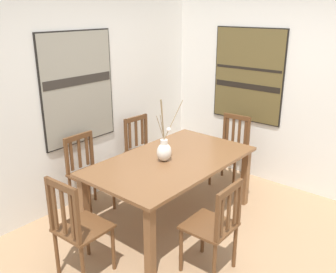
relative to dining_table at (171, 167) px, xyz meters
The scene contains 12 objects.
ground_plane 0.92m from the dining_table, 100.20° to the right, with size 6.40×6.40×0.03m, color #A37F5B.
wall_back 1.43m from the dining_table, 95.07° to the left, with size 6.40×0.12×2.70m, color silver.
wall_side 1.98m from the dining_table, 19.33° to the right, with size 0.12×6.40×2.70m, color silver.
dining_table is the anchor object (origin of this frame).
centerpiece_vase 0.23m from the dining_table, 155.82° to the left, with size 0.26×0.22×0.71m.
chair_0 1.30m from the dining_table, ahead, with size 0.45×0.45×0.95m.
chair_1 0.99m from the dining_table, 117.31° to the right, with size 0.43×0.43×0.92m.
chair_2 1.03m from the dining_table, 116.41° to the left, with size 0.42×0.42×0.93m.
chair_3 1.05m from the dining_table, 61.51° to the left, with size 0.45×0.45×0.94m.
chair_4 1.28m from the dining_table, behind, with size 0.44×0.44×0.99m.
painting_on_back_wall 1.44m from the dining_table, 104.22° to the left, with size 1.01×0.05×1.33m.
painting_on_side_wall 1.86m from the dining_table, ahead, with size 0.05×1.04×1.28m.
Camera 1 is at (-2.81, -1.79, 2.34)m, focal length 39.71 mm.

